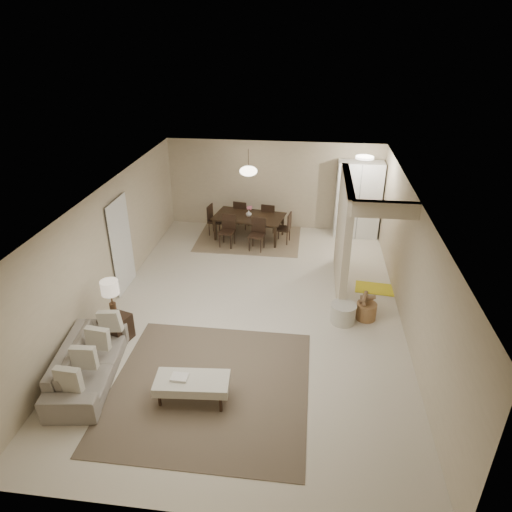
# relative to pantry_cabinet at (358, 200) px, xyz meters

# --- Properties ---
(floor) EXTENTS (9.00, 9.00, 0.00)m
(floor) POSITION_rel_pantry_cabinet_xyz_m (-2.35, -4.15, -1.05)
(floor) COLOR beige
(floor) RESTS_ON ground
(ceiling) EXTENTS (9.00, 9.00, 0.00)m
(ceiling) POSITION_rel_pantry_cabinet_xyz_m (-2.35, -4.15, 1.45)
(ceiling) COLOR white
(ceiling) RESTS_ON back_wall
(back_wall) EXTENTS (6.00, 0.00, 6.00)m
(back_wall) POSITION_rel_pantry_cabinet_xyz_m (-2.35, 0.35, 0.20)
(back_wall) COLOR #C0B091
(back_wall) RESTS_ON floor
(left_wall) EXTENTS (0.00, 9.00, 9.00)m
(left_wall) POSITION_rel_pantry_cabinet_xyz_m (-5.35, -4.15, 0.20)
(left_wall) COLOR #C0B091
(left_wall) RESTS_ON floor
(right_wall) EXTENTS (0.00, 9.00, 9.00)m
(right_wall) POSITION_rel_pantry_cabinet_xyz_m (0.65, -4.15, 0.20)
(right_wall) COLOR #C0B091
(right_wall) RESTS_ON floor
(partition) EXTENTS (0.15, 2.50, 2.50)m
(partition) POSITION_rel_pantry_cabinet_xyz_m (-0.55, -2.90, 0.20)
(partition) COLOR #C0B091
(partition) RESTS_ON floor
(doorway) EXTENTS (0.04, 0.90, 2.04)m
(doorway) POSITION_rel_pantry_cabinet_xyz_m (-5.32, -3.55, -0.03)
(doorway) COLOR black
(doorway) RESTS_ON floor
(pantry_cabinet) EXTENTS (1.20, 0.55, 2.10)m
(pantry_cabinet) POSITION_rel_pantry_cabinet_xyz_m (0.00, 0.00, 0.00)
(pantry_cabinet) COLOR white
(pantry_cabinet) RESTS_ON floor
(flush_light) EXTENTS (0.44, 0.44, 0.05)m
(flush_light) POSITION_rel_pantry_cabinet_xyz_m (-0.05, -0.95, 1.41)
(flush_light) COLOR white
(flush_light) RESTS_ON ceiling
(living_rug) EXTENTS (3.20, 3.20, 0.01)m
(living_rug) POSITION_rel_pantry_cabinet_xyz_m (-2.76, -6.49, -1.04)
(living_rug) COLOR brown
(living_rug) RESTS_ON floor
(sofa) EXTENTS (2.24, 1.13, 0.63)m
(sofa) POSITION_rel_pantry_cabinet_xyz_m (-4.80, -6.49, -0.74)
(sofa) COLOR gray
(sofa) RESTS_ON floor
(ottoman_bench) EXTENTS (1.19, 0.62, 0.41)m
(ottoman_bench) POSITION_rel_pantry_cabinet_xyz_m (-2.96, -6.79, -0.72)
(ottoman_bench) COLOR beige
(ottoman_bench) RESTS_ON living_rug
(side_table) EXTENTS (0.58, 0.58, 0.51)m
(side_table) POSITION_rel_pantry_cabinet_xyz_m (-4.75, -5.44, -0.80)
(side_table) COLOR black
(side_table) RESTS_ON floor
(table_lamp) EXTENTS (0.32, 0.32, 0.76)m
(table_lamp) POSITION_rel_pantry_cabinet_xyz_m (-4.75, -5.44, 0.02)
(table_lamp) COLOR #4D3421
(table_lamp) RESTS_ON side_table
(round_pouf) EXTENTS (0.51, 0.51, 0.39)m
(round_pouf) POSITION_rel_pantry_cabinet_xyz_m (-0.52, -4.34, -0.85)
(round_pouf) COLOR beige
(round_pouf) RESTS_ON floor
(wicker_basket) EXTENTS (0.44, 0.44, 0.35)m
(wicker_basket) POSITION_rel_pantry_cabinet_xyz_m (-0.05, -4.16, -0.88)
(wicker_basket) COLOR olive
(wicker_basket) RESTS_ON floor
(dining_rug) EXTENTS (2.80, 2.10, 0.01)m
(dining_rug) POSITION_rel_pantry_cabinet_xyz_m (-2.93, -0.61, -1.04)
(dining_rug) COLOR #756248
(dining_rug) RESTS_ON floor
(dining_table) EXTENTS (2.02, 1.33, 0.66)m
(dining_table) POSITION_rel_pantry_cabinet_xyz_m (-2.93, -0.61, -0.72)
(dining_table) COLOR black
(dining_table) RESTS_ON dining_rug
(dining_chairs) EXTENTS (2.33, 1.83, 0.86)m
(dining_chairs) POSITION_rel_pantry_cabinet_xyz_m (-2.93, -0.61, -0.62)
(dining_chairs) COLOR black
(dining_chairs) RESTS_ON dining_rug
(vase) EXTENTS (0.18, 0.18, 0.17)m
(vase) POSITION_rel_pantry_cabinet_xyz_m (-2.93, -0.61, -0.31)
(vase) COLOR silver
(vase) RESTS_ON dining_table
(yellow_mat) EXTENTS (0.92, 0.62, 0.01)m
(yellow_mat) POSITION_rel_pantry_cabinet_xyz_m (0.26, -2.95, -1.04)
(yellow_mat) COLOR yellow
(yellow_mat) RESTS_ON floor
(pendant_light) EXTENTS (0.46, 0.46, 0.71)m
(pendant_light) POSITION_rel_pantry_cabinet_xyz_m (-2.93, -0.61, 0.87)
(pendant_light) COLOR #4D3421
(pendant_light) RESTS_ON ceiling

